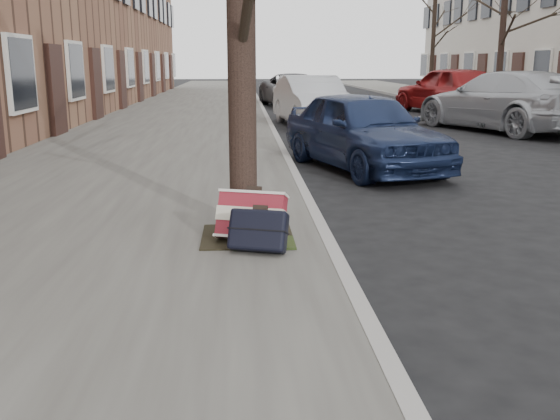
{
  "coord_description": "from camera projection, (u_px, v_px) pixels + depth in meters",
  "views": [
    {
      "loc": [
        -2.05,
        -4.45,
        1.73
      ],
      "look_at": [
        -1.72,
        0.8,
        0.47
      ],
      "focal_mm": 40.0,
      "sensor_mm": 36.0,
      "label": 1
    }
  ],
  "objects": [
    {
      "name": "dirt_patch",
      "position": [
        247.0,
        236.0,
        5.86
      ],
      "size": [
        0.85,
        0.85,
        0.02
      ],
      "primitive_type": "cube",
      "color": "black",
      "rests_on": "near_sidewalk"
    },
    {
      "name": "suitcase_navy",
      "position": [
        258.0,
        230.0,
        5.36
      ],
      "size": [
        0.57,
        0.43,
        0.39
      ],
      "primitive_type": "cube",
      "rotation": [
        -0.42,
        0.0,
        -0.3
      ],
      "color": "black",
      "rests_on": "near_sidewalk"
    },
    {
      "name": "ground",
      "position": [
        506.0,
        289.0,
        4.85
      ],
      "size": [
        120.0,
        120.0,
        0.0
      ],
      "primitive_type": "plane",
      "color": "black",
      "rests_on": "ground"
    },
    {
      "name": "car_far_front",
      "position": [
        504.0,
        101.0,
        15.68
      ],
      "size": [
        3.72,
        5.6,
        1.51
      ],
      "primitive_type": "imported",
      "rotation": [
        0.0,
        0.0,
        3.48
      ],
      "color": "#A4A7AC",
      "rests_on": "ground"
    },
    {
      "name": "car_near_front",
      "position": [
        363.0,
        130.0,
        10.1
      ],
      "size": [
        2.56,
        4.05,
        1.29
      ],
      "primitive_type": "imported",
      "rotation": [
        0.0,
        0.0,
        0.3
      ],
      "color": "#172244",
      "rests_on": "ground"
    },
    {
      "name": "car_far_back",
      "position": [
        449.0,
        90.0,
        20.99
      ],
      "size": [
        3.02,
        5.03,
        1.6
      ],
      "primitive_type": "imported",
      "rotation": [
        0.0,
        0.0,
        3.4
      ],
      "color": "maroon",
      "rests_on": "ground"
    },
    {
      "name": "far_sidewalk",
      "position": [
        549.0,
        115.0,
        19.87
      ],
      "size": [
        4.0,
        70.0,
        0.12
      ],
      "primitive_type": "cube",
      "color": "gray",
      "rests_on": "ground"
    },
    {
      "name": "car_near_mid",
      "position": [
        312.0,
        101.0,
        16.81
      ],
      "size": [
        1.93,
        4.27,
        1.36
      ],
      "primitive_type": "imported",
      "rotation": [
        0.0,
        0.0,
        0.12
      ],
      "color": "#AEB1B6",
      "rests_on": "ground"
    },
    {
      "name": "tree_far_b",
      "position": [
        501.0,
        44.0,
        22.0
      ],
      "size": [
        0.22,
        0.22,
        4.41
      ],
      "primitive_type": "cylinder",
      "color": "black",
      "rests_on": "far_sidewalk"
    },
    {
      "name": "near_sidewalk",
      "position": [
        187.0,
        117.0,
        19.17
      ],
      "size": [
        5.0,
        70.0,
        0.12
      ],
      "primitive_type": "cube",
      "color": "#65645C",
      "rests_on": "ground"
    },
    {
      "name": "tree_far_c",
      "position": [
        433.0,
        40.0,
        29.74
      ],
      "size": [
        0.2,
        0.2,
        5.16
      ],
      "primitive_type": "cylinder",
      "color": "black",
      "rests_on": "far_sidewalk"
    },
    {
      "name": "suitcase_red",
      "position": [
        251.0,
        216.0,
        5.67
      ],
      "size": [
        0.68,
        0.51,
        0.47
      ],
      "primitive_type": "cube",
      "rotation": [
        -0.42,
        0.0,
        -0.32
      ],
      "color": "maroon",
      "rests_on": "near_sidewalk"
    },
    {
      "name": "car_near_back",
      "position": [
        294.0,
        90.0,
        24.29
      ],
      "size": [
        2.75,
        4.83,
        1.27
      ],
      "primitive_type": "imported",
      "rotation": [
        0.0,
        0.0,
        0.14
      ],
      "color": "#313136",
      "rests_on": "ground"
    }
  ]
}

